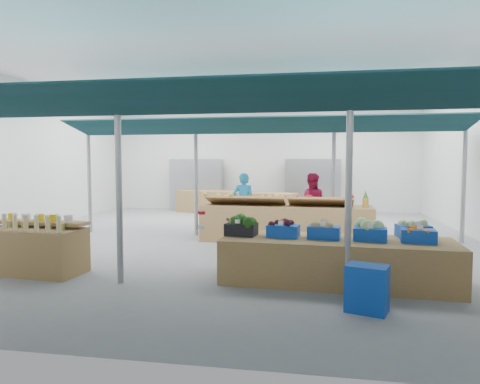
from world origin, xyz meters
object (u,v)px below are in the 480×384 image
Objects in this scene: fruit_counter at (286,223)px; vendor_right at (311,204)px; bottle_shelf at (35,248)px; vendor_left at (244,203)px; crate_stack at (367,289)px; veg_counter at (336,261)px.

vendor_right reaches higher than fruit_counter.
vendor_right is at bearing 62.59° from fruit_counter.
bottle_shelf is 1.11× the size of vendor_right.
fruit_counter is at bearing 46.60° from bottle_shelf.
bottle_shelf is at bearing 59.78° from vendor_left.
crate_stack is at bearing -73.10° from fruit_counter.
vendor_right is (0.60, 1.10, 0.38)m from fruit_counter.
fruit_counter reaches higher than veg_counter.
crate_stack is 5.88m from vendor_right.
vendor_left reaches higher than bottle_shelf.
vendor_right reaches higher than bottle_shelf.
crate_stack is 6.36m from vendor_left.
vendor_left reaches higher than crate_stack.
fruit_counter is at bearing 105.70° from crate_stack.
vendor_left is 1.00× the size of vendor_right.
crate_stack is 0.37× the size of vendor_right.
vendor_right is (1.80, 0.00, 0.00)m from vendor_left.
crate_stack is 0.37× the size of vendor_left.
fruit_counter is at bearing 138.69° from vendor_left.
veg_counter is (5.12, 0.23, -0.08)m from bottle_shelf.
vendor_right is (4.70, 4.75, 0.39)m from bottle_shelf.
fruit_counter is 1.67m from vendor_left.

